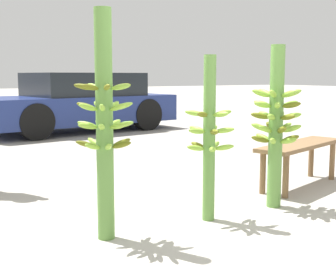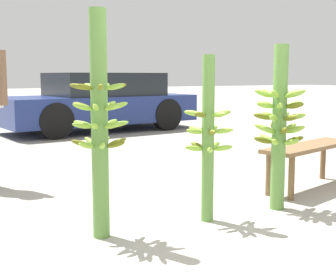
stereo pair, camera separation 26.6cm
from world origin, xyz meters
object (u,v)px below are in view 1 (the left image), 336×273
Objects in this scene: banana_stalk_right at (276,123)px; market_bench at (300,150)px; parked_car at (79,103)px; banana_stalk_center at (209,137)px; banana_stalk_left at (104,124)px.

banana_stalk_right is 0.97m from market_bench.
banana_stalk_center is at bearing 160.61° from parked_car.
parked_car is (0.60, 6.35, -0.15)m from banana_stalk_right.
banana_stalk_left is 1.22× the size of banana_stalk_center.
banana_stalk_center is 0.93× the size of banana_stalk_right.
market_bench is (1.52, 0.43, -0.30)m from banana_stalk_center.
banana_stalk_center is (0.89, -0.03, -0.15)m from banana_stalk_left.
banana_stalk_right reaches higher than parked_car.
banana_stalk_left reaches higher than banana_stalk_center.
banana_stalk_left is at bearing 153.08° from parked_car.
market_bench is 5.92m from parked_car.
parked_car is (2.22, 6.31, -0.23)m from banana_stalk_left.
banana_stalk_left is at bearing 177.76° from banana_stalk_center.
parked_car is (-0.19, 5.92, 0.22)m from market_bench.
market_bench is at bearing 174.27° from parked_car.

